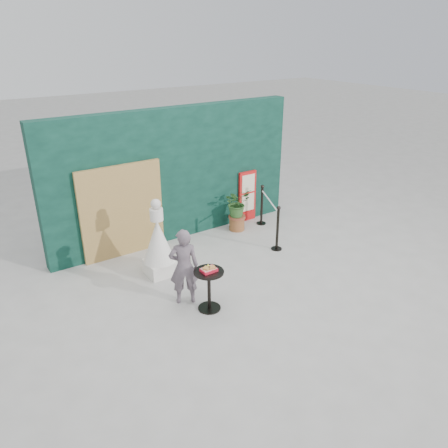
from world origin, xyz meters
TOP-DOWN VIEW (x-y plane):
  - ground at (0.00, 0.00)m, footprint 60.00×60.00m
  - back_wall at (0.00, 3.15)m, footprint 6.00×0.30m
  - bamboo_fence at (-1.40, 2.94)m, footprint 1.80×0.08m
  - woman at (-1.24, 0.61)m, footprint 0.61×0.53m
  - menu_board at (1.90, 2.95)m, footprint 0.50×0.07m
  - statue at (-1.17, 1.75)m, footprint 0.62×0.62m
  - cafe_table at (-1.00, 0.18)m, footprint 0.52×0.52m
  - food_basket at (-1.00, 0.18)m, footprint 0.26×0.19m
  - planter at (1.34, 2.62)m, footprint 0.62×0.53m
  - stanchion_barrier at (1.76, 1.91)m, footprint 0.84×1.54m

SIDE VIEW (x-z plane):
  - ground at x=0.00m, z-range 0.00..0.00m
  - stanchion_barrier at x=1.76m, z-range -0.02..1.01m
  - cafe_table at x=-1.00m, z-range 0.12..0.87m
  - planter at x=1.34m, z-range 0.08..1.13m
  - menu_board at x=1.90m, z-range 0.00..1.30m
  - statue at x=-1.17m, z-range -0.15..1.45m
  - woman at x=-1.24m, z-range 0.00..1.42m
  - food_basket at x=-1.00m, z-range 0.73..0.84m
  - bamboo_fence at x=-1.40m, z-range 0.00..2.00m
  - back_wall at x=0.00m, z-range 0.00..3.00m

